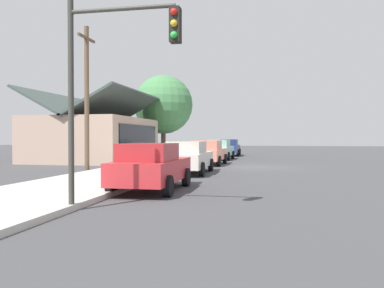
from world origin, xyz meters
name	(u,v)px	position (x,y,z in m)	size (l,w,h in m)	color
ground_plane	(252,167)	(0.00, 0.00, 0.00)	(120.00, 120.00, 0.00)	#424244
sidewalk_curb	(162,164)	(0.00, 5.60, 0.08)	(60.00, 4.20, 0.16)	beige
car_cherry	(151,166)	(-11.48, 2.76, 0.81)	(4.41, 2.03, 1.59)	red
car_ivory	(188,157)	(-5.08, 2.84, 0.82)	(4.82, 2.04, 1.59)	silver
car_coral	(208,152)	(1.22, 2.84, 0.81)	(4.36, 2.05, 1.59)	#EA8C75
car_seafoam	(220,149)	(7.41, 2.90, 0.81)	(4.47, 2.05, 1.59)	#9ED1BC
car_navy	(229,147)	(14.04, 2.79, 0.81)	(4.62, 2.06, 1.59)	navy
storefront_building	(95,138)	(4.04, 11.98, 1.77)	(10.62, 7.29, 5.22)	tan
shade_tree	(163,105)	(11.80, 8.77, 4.83)	(5.49, 5.49, 7.59)	brown
traffic_light_main	(112,65)	(-15.33, 2.54, 3.49)	(0.37, 2.79, 5.20)	#383833
utility_pole_wooden	(87,96)	(-5.09, 8.20, 3.93)	(1.80, 0.24, 7.50)	brown
fire_hydrant_red	(164,162)	(-4.55, 4.20, 0.50)	(0.22, 0.22, 0.71)	red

